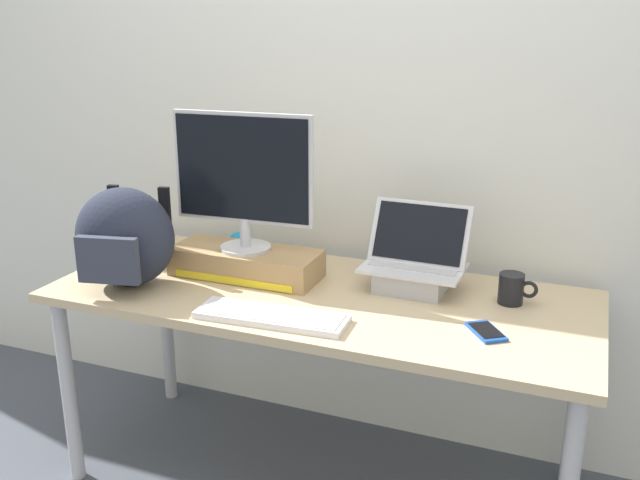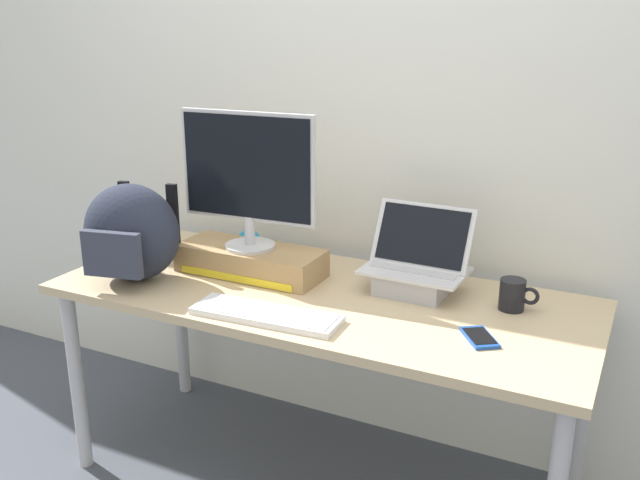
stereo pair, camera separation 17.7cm
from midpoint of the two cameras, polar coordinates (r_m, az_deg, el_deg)
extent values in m
plane|color=#474C56|center=(2.65, 2.03, -18.96)|extent=(20.00, 20.00, 0.00)
cube|color=silver|center=(2.57, 6.71, 11.33)|extent=(7.00, 0.10, 2.60)
cube|color=tan|center=(2.30, 2.22, -4.67)|extent=(1.76, 0.72, 0.03)
cylinder|color=#B2B2B7|center=(2.65, -17.38, -10.90)|extent=(0.05, 0.05, 0.69)
cylinder|color=#B2B2B7|center=(3.06, -9.64, -6.32)|extent=(0.05, 0.05, 0.69)
cylinder|color=#B2B2B7|center=(2.56, 22.50, -12.62)|extent=(0.05, 0.05, 0.69)
cube|color=#A88456|center=(2.44, -3.60, -1.70)|extent=(0.52, 0.20, 0.10)
cube|color=yellow|center=(2.37, -4.82, -3.16)|extent=(0.44, 0.00, 0.02)
cylinder|color=silver|center=(2.42, -3.62, -0.49)|extent=(0.17, 0.17, 0.01)
cylinder|color=silver|center=(2.41, -3.65, 0.77)|extent=(0.04, 0.04, 0.10)
cube|color=silver|center=(2.35, -3.75, 5.95)|extent=(0.49, 0.05, 0.37)
cube|color=black|center=(2.34, -3.88, 5.90)|extent=(0.47, 0.03, 0.34)
cube|color=#ADADB2|center=(2.32, 9.87, -3.42)|extent=(0.23, 0.21, 0.07)
cube|color=silver|center=(2.30, 9.92, -2.51)|extent=(0.33, 0.23, 0.01)
cube|color=#B7B7BC|center=(2.31, 10.06, -2.23)|extent=(0.29, 0.13, 0.00)
cube|color=silver|center=(2.32, 10.53, 0.32)|extent=(0.33, 0.11, 0.20)
cube|color=black|center=(2.32, 10.50, 0.34)|extent=(0.30, 0.10, 0.17)
cube|color=white|center=(2.10, -1.99, -6.15)|extent=(0.46, 0.16, 0.02)
cube|color=silver|center=(2.09, -1.99, -5.87)|extent=(0.44, 0.14, 0.00)
ellipsoid|color=#232838|center=(2.41, -13.07, 0.57)|extent=(0.38, 0.30, 0.33)
cube|color=#333847|center=(2.31, -14.50, -1.18)|extent=(0.20, 0.07, 0.15)
cube|color=black|center=(2.56, -13.61, 1.92)|extent=(0.04, 0.03, 0.25)
cube|color=black|center=(2.48, -9.86, 1.67)|extent=(0.04, 0.03, 0.25)
cylinder|color=black|center=(2.25, 17.59, -4.30)|extent=(0.08, 0.08, 0.10)
torus|color=black|center=(2.24, 18.94, -4.38)|extent=(0.06, 0.01, 0.06)
cube|color=#19479E|center=(2.04, 15.32, -7.71)|extent=(0.14, 0.15, 0.01)
cube|color=black|center=(2.04, 15.33, -7.57)|extent=(0.11, 0.12, 0.00)
sphere|color=#2393CC|center=(2.65, -3.90, -0.19)|extent=(0.09, 0.09, 0.09)
sphere|color=black|center=(2.62, -4.65, -0.14)|extent=(0.01, 0.01, 0.01)
sphere|color=black|center=(2.60, -4.03, -0.23)|extent=(0.01, 0.01, 0.01)
camera|label=1|loc=(0.09, -87.72, 0.73)|focal=39.30mm
camera|label=2|loc=(0.09, 92.28, -0.73)|focal=39.30mm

